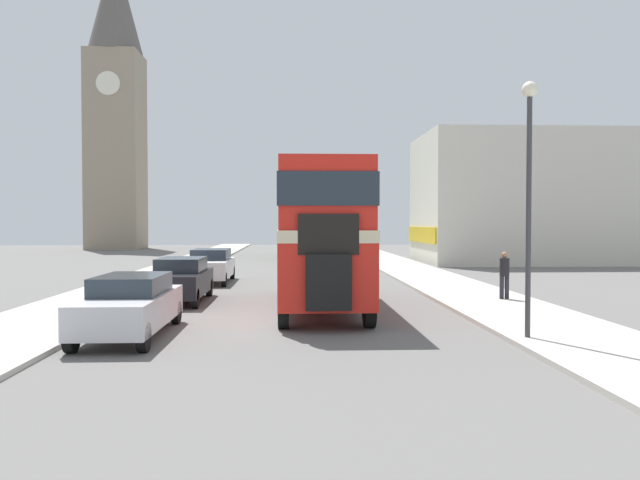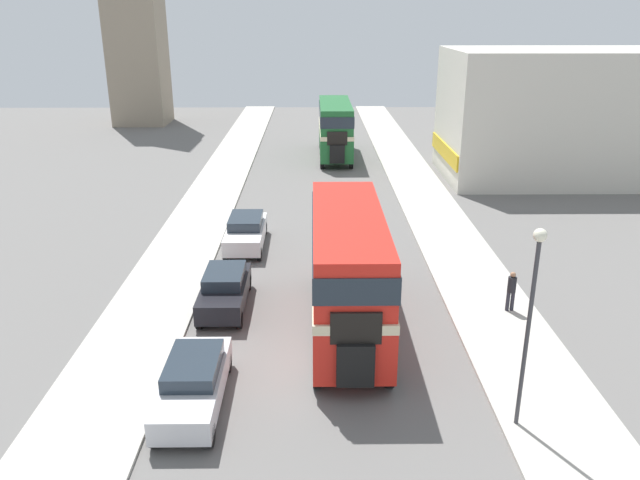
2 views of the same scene
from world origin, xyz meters
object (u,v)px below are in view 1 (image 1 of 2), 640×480
at_px(double_decker_bus, 320,226).
at_px(car_parked_near, 130,305).
at_px(bus_distant, 310,225).
at_px(church_tower, 116,96).
at_px(car_parked_mid, 181,279).
at_px(car_parked_far, 211,265).
at_px(street_lamp, 529,170).
at_px(pedestrian_walking, 504,272).

distance_m(double_decker_bus, car_parked_near, 6.96).
relative_size(bus_distant, church_tower, 0.31).
bearing_deg(church_tower, car_parked_near, -74.20).
distance_m(double_decker_bus, car_parked_mid, 5.45).
distance_m(car_parked_far, street_lamp, 17.53).
relative_size(car_parked_mid, car_parked_far, 0.94).
relative_size(car_parked_mid, pedestrian_walking, 2.65).
height_order(double_decker_bus, pedestrian_walking, double_decker_bus).
xyz_separation_m(car_parked_far, pedestrian_walking, (11.04, -7.54, 0.25)).
relative_size(bus_distant, street_lamp, 1.64).
height_order(street_lamp, church_tower, church_tower).
height_order(car_parked_near, car_parked_mid, car_parked_mid).
bearing_deg(pedestrian_walking, car_parked_near, -152.29).
relative_size(double_decker_bus, church_tower, 0.30).
xyz_separation_m(double_decker_bus, church_tower, (-19.06, 45.68, 13.20)).
distance_m(bus_distant, car_parked_far, 21.07).
bearing_deg(car_parked_mid, bus_distant, 79.00).
height_order(car_parked_mid, street_lamp, street_lamp).
xyz_separation_m(double_decker_bus, pedestrian_walking, (6.43, 1.24, -1.60)).
bearing_deg(bus_distant, church_tower, 139.81).
distance_m(car_parked_near, pedestrian_walking, 12.71).
xyz_separation_m(double_decker_bus, bus_distant, (0.54, 29.13, -0.05)).
xyz_separation_m(car_parked_far, church_tower, (-14.45, 36.90, 15.04)).
height_order(car_parked_far, street_lamp, street_lamp).
bearing_deg(pedestrian_walking, church_tower, 119.84).
xyz_separation_m(car_parked_near, church_tower, (-14.24, 50.35, 15.07)).
xyz_separation_m(car_parked_mid, car_parked_far, (0.15, 6.89, 0.01)).
distance_m(double_decker_bus, car_parked_far, 10.09).
height_order(car_parked_far, church_tower, church_tower).
height_order(bus_distant, car_parked_near, bus_distant).
height_order(car_parked_far, pedestrian_walking, pedestrian_walking).
relative_size(bus_distant, pedestrian_walking, 5.92).
relative_size(car_parked_far, street_lamp, 0.79).
xyz_separation_m(bus_distant, pedestrian_walking, (5.90, -27.89, -1.55)).
relative_size(bus_distant, car_parked_mid, 2.23).
relative_size(bus_distant, car_parked_near, 2.08).
xyz_separation_m(street_lamp, church_tower, (-23.58, 51.53, 11.88)).
bearing_deg(car_parked_near, car_parked_mid, 89.51).
distance_m(pedestrian_walking, street_lamp, 7.89).
bearing_deg(double_decker_bus, car_parked_near, -135.88).
height_order(car_parked_mid, pedestrian_walking, pedestrian_walking).
height_order(car_parked_mid, car_parked_far, car_parked_far).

